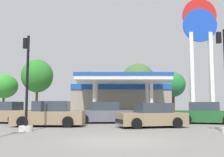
{
  "coord_description": "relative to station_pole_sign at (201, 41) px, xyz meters",
  "views": [
    {
      "loc": [
        -0.17,
        -10.85,
        1.41
      ],
      "look_at": [
        -0.25,
        14.7,
        3.92
      ],
      "focal_mm": 43.12,
      "sensor_mm": 36.0,
      "label": 1
    }
  ],
  "objects": [
    {
      "name": "station_pole_sign",
      "position": [
        0.0,
        0.0,
        0.0
      ],
      "size": [
        3.78,
        0.56,
        13.26
      ],
      "color": "white",
      "rests_on": "ground"
    },
    {
      "name": "car_0",
      "position": [
        -13.9,
        -11.26,
        -7.65
      ],
      "size": [
        4.65,
        2.18,
        1.65
      ],
      "color": "black",
      "rests_on": "ground"
    },
    {
      "name": "tree_2",
      "position": [
        -13.0,
        9.25,
        -3.81
      ],
      "size": [
        3.47,
        3.47,
        6.19
      ],
      "color": "brown",
      "rests_on": "ground"
    },
    {
      "name": "car_5",
      "position": [
        -2.68,
        -8.6,
        -7.66
      ],
      "size": [
        4.86,
        3.01,
        1.62
      ],
      "color": "black",
      "rests_on": "ground"
    },
    {
      "name": "traffic_signal_2",
      "position": [
        -14.4,
        -14.62,
        -6.84
      ],
      "size": [
        0.73,
        0.73,
        5.2
      ],
      "color": "silver",
      "rests_on": "ground"
    },
    {
      "name": "tree_3",
      "position": [
        -6.06,
        8.47,
        -3.51
      ],
      "size": [
        4.67,
        4.67,
        7.21
      ],
      "color": "brown",
      "rests_on": "ground"
    },
    {
      "name": "tree_4",
      "position": [
        -1.49,
        7.21,
        -4.27
      ],
      "size": [
        3.36,
        3.36,
        5.85
      ],
      "color": "brown",
      "rests_on": "ground"
    },
    {
      "name": "tree_1",
      "position": [
        -20.1,
        7.74,
        -3.02
      ],
      "size": [
        4.32,
        4.32,
        7.67
      ],
      "color": "brown",
      "rests_on": "ground"
    },
    {
      "name": "car_4",
      "position": [
        -10.48,
        -8.02,
        -7.66
      ],
      "size": [
        4.7,
        2.35,
        1.64
      ],
      "color": "black",
      "rests_on": "ground"
    },
    {
      "name": "car_3",
      "position": [
        -18.27,
        -8.0,
        -7.65
      ],
      "size": [
        4.9,
        2.78,
        1.65
      ],
      "color": "black",
      "rests_on": "ground"
    },
    {
      "name": "tree_0",
      "position": [
        -25.18,
        9.06,
        -4.35
      ],
      "size": [
        3.88,
        3.88,
        5.76
      ],
      "color": "brown",
      "rests_on": "ground"
    },
    {
      "name": "ground_plane",
      "position": [
        -9.61,
        -18.29,
        -8.4
      ],
      "size": [
        90.0,
        90.0,
        0.0
      ],
      "primitive_type": "plane",
      "color": "slate",
      "rests_on": "ground"
    },
    {
      "name": "car_1",
      "position": [
        -7.26,
        -12.07,
        -7.71
      ],
      "size": [
        4.56,
        2.77,
        1.52
      ],
      "color": "black",
      "rests_on": "ground"
    },
    {
      "name": "gas_station",
      "position": [
        -8.77,
        2.58,
        -6.29
      ],
      "size": [
        11.08,
        12.12,
        4.29
      ],
      "color": "gray",
      "rests_on": "ground"
    }
  ]
}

